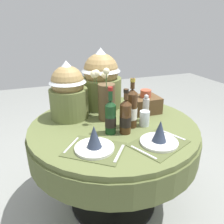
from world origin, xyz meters
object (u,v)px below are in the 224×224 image
at_px(wine_bottle_left, 125,117).
at_px(pepper_mill, 146,109).
at_px(woven_basket_side_right, 145,104).
at_px(wine_bottle_centre, 111,117).
at_px(tumbler_near_left, 144,118).
at_px(gift_tub_back_left, 68,89).
at_px(place_setting_left, 94,143).
at_px(dining_table, 113,140).
at_px(gift_tub_back_centre, 101,77).
at_px(flower_vase, 106,99).
at_px(place_setting_right, 159,137).
at_px(wine_bottle_right, 132,108).

distance_m(wine_bottle_left, pepper_mill, 0.26).
bearing_deg(woven_basket_side_right, wine_bottle_centre, -146.95).
height_order(tumbler_near_left, gift_tub_back_left, gift_tub_back_left).
relative_size(place_setting_left, gift_tub_back_left, 0.95).
bearing_deg(tumbler_near_left, dining_table, 150.63).
xyz_separation_m(gift_tub_back_left, gift_tub_back_centre, (0.32, 0.15, 0.03)).
bearing_deg(pepper_mill, tumbler_near_left, -122.45).
xyz_separation_m(place_setting_left, flower_vase, (0.21, 0.41, 0.12)).
bearing_deg(gift_tub_back_left, woven_basket_side_right, -10.06).
xyz_separation_m(dining_table, gift_tub_back_left, (-0.29, 0.23, 0.38)).
xyz_separation_m(gift_tub_back_left, woven_basket_side_right, (0.62, -0.11, -0.16)).
bearing_deg(gift_tub_back_centre, place_setting_right, -79.99).
distance_m(wine_bottle_right, gift_tub_back_left, 0.52).
xyz_separation_m(dining_table, gift_tub_back_centre, (0.03, 0.39, 0.42)).
bearing_deg(wine_bottle_right, pepper_mill, 22.33).
bearing_deg(pepper_mill, place_setting_right, -103.87).
bearing_deg(place_setting_right, wine_bottle_right, 102.51).
relative_size(pepper_mill, gift_tub_back_left, 0.47).
bearing_deg(place_setting_left, tumbler_near_left, 23.94).
bearing_deg(place_setting_right, woven_basket_side_right, 71.65).
xyz_separation_m(dining_table, woven_basket_side_right, (0.33, 0.12, 0.22)).
distance_m(dining_table, gift_tub_back_left, 0.53).
distance_m(place_setting_right, gift_tub_back_centre, 0.81).
relative_size(wine_bottle_right, gift_tub_back_centre, 0.70).
distance_m(place_setting_left, place_setting_right, 0.41).
distance_m(place_setting_right, tumbler_near_left, 0.27).
xyz_separation_m(wine_bottle_right, gift_tub_back_left, (-0.39, 0.33, 0.09)).
bearing_deg(place_setting_left, wine_bottle_centre, 45.67).
relative_size(wine_bottle_centre, gift_tub_back_left, 0.73).
height_order(place_setting_right, pepper_mill, pepper_mill).
distance_m(flower_vase, woven_basket_side_right, 0.37).
height_order(wine_bottle_right, tumbler_near_left, wine_bottle_right).
relative_size(place_setting_left, tumbler_near_left, 3.77).
relative_size(flower_vase, pepper_mill, 1.99).
bearing_deg(tumbler_near_left, wine_bottle_centre, -174.24).
relative_size(place_setting_right, pepper_mill, 1.95).
bearing_deg(gift_tub_back_centre, flower_vase, -100.80).
bearing_deg(woven_basket_side_right, dining_table, -159.67).
distance_m(place_setting_left, pepper_mill, 0.56).
xyz_separation_m(wine_bottle_centre, wine_bottle_right, (0.18, 0.04, 0.02)).
bearing_deg(flower_vase, pepper_mill, -26.95).
distance_m(wine_bottle_right, tumbler_near_left, 0.13).
bearing_deg(wine_bottle_centre, tumbler_near_left, 5.76).
xyz_separation_m(gift_tub_back_centre, woven_basket_side_right, (0.30, -0.26, -0.20)).
relative_size(wine_bottle_centre, gift_tub_back_centre, 0.64).
relative_size(place_setting_right, woven_basket_side_right, 1.80).
height_order(wine_bottle_left, woven_basket_side_right, wine_bottle_left).
height_order(gift_tub_back_left, woven_basket_side_right, gift_tub_back_left).
bearing_deg(tumbler_near_left, gift_tub_back_centre, 109.04).
bearing_deg(wine_bottle_right, gift_tub_back_left, 139.50).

